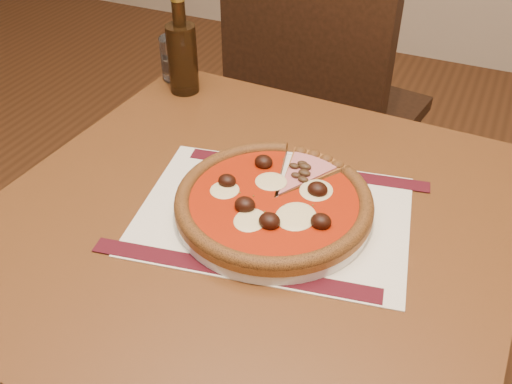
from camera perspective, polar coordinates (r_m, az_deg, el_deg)
table at (r=0.97m, az=-0.50°, el=-6.82°), size 0.83×0.83×0.75m
chair_far at (r=1.62m, az=6.31°, el=8.98°), size 0.52×0.52×0.97m
placemat at (r=0.90m, az=1.75°, el=-2.29°), size 0.47×0.37×0.00m
plate at (r=0.89m, az=1.76°, el=-1.80°), size 0.30×0.30×0.02m
pizza at (r=0.88m, az=1.78°, el=-0.81°), size 0.31×0.31×0.04m
ham_slice at (r=0.93m, az=5.13°, el=1.55°), size 0.10×0.14×0.02m
water_glass at (r=1.29m, az=-7.81°, el=13.15°), size 0.10×0.10×0.09m
bottle at (r=1.22m, az=-7.39°, el=13.41°), size 0.06×0.06×0.21m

